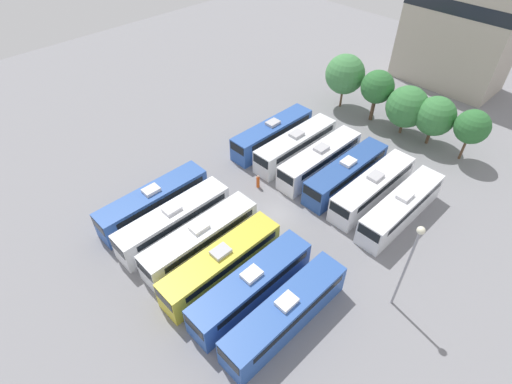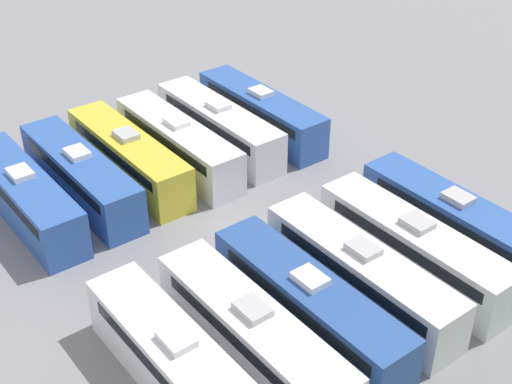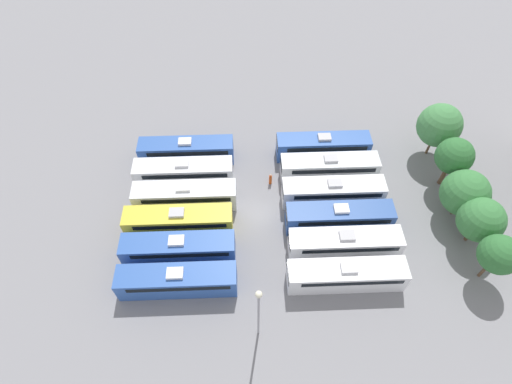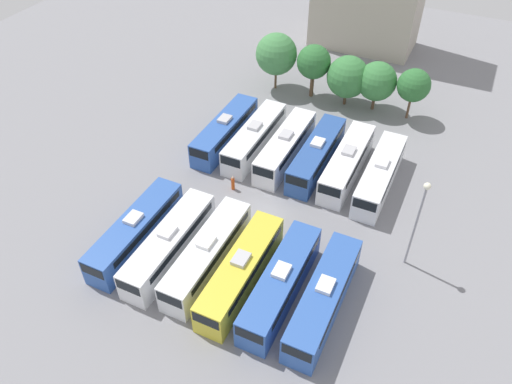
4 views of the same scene
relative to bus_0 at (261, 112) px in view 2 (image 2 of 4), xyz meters
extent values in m
plane|color=gray|center=(8.96, 8.77, -1.64)|extent=(119.05, 119.05, 0.00)
cube|color=#2D56A8|center=(0.00, -0.04, -0.14)|extent=(2.59, 11.85, 3.01)
cube|color=black|center=(0.00, 0.26, 0.68)|extent=(2.63, 10.07, 0.66)
cube|color=black|center=(0.00, -5.95, 0.69)|extent=(2.28, 0.08, 1.05)
cube|color=silver|center=(0.00, -0.04, 1.54)|extent=(1.20, 1.60, 0.35)
cube|color=silver|center=(3.63, -0.12, -0.14)|extent=(2.59, 11.85, 3.01)
cube|color=black|center=(3.63, 0.17, 0.68)|extent=(2.63, 10.07, 0.66)
cube|color=black|center=(3.63, -6.04, 0.69)|extent=(2.28, 0.08, 1.05)
cube|color=silver|center=(3.63, -0.12, 1.54)|extent=(1.20, 1.60, 0.35)
cube|color=silver|center=(7.24, 0.28, -0.14)|extent=(2.59, 11.85, 3.01)
cube|color=black|center=(7.24, 0.58, 0.68)|extent=(2.63, 10.07, 0.66)
cube|color=black|center=(7.24, -5.63, 0.69)|extent=(2.28, 0.08, 1.05)
cube|color=white|center=(7.24, 0.28, 1.54)|extent=(1.20, 1.60, 0.35)
cube|color=gold|center=(10.73, -0.16, -0.14)|extent=(2.59, 11.85, 3.01)
cube|color=black|center=(10.73, 0.13, 0.68)|extent=(2.63, 10.07, 0.66)
cube|color=black|center=(10.73, -6.08, 0.69)|extent=(2.28, 0.08, 1.05)
cube|color=#B2B2B7|center=(10.73, -0.16, 1.54)|extent=(1.20, 1.60, 0.35)
cube|color=#2D56A8|center=(14.22, 0.11, -0.14)|extent=(2.59, 11.85, 3.01)
cube|color=black|center=(14.22, 0.40, 0.68)|extent=(2.63, 10.07, 0.66)
cube|color=black|center=(14.22, -5.81, 0.69)|extent=(2.28, 0.08, 1.05)
cube|color=white|center=(14.22, 0.11, 1.54)|extent=(1.20, 1.60, 0.35)
cube|color=#2D56A8|center=(17.87, 0.27, -0.14)|extent=(2.59, 11.85, 3.01)
cube|color=black|center=(17.87, 0.57, 0.68)|extent=(2.63, 10.07, 0.66)
cube|color=white|center=(17.87, 0.27, 1.54)|extent=(1.20, 1.60, 0.35)
cube|color=#2D56A8|center=(-0.12, 17.40, -0.14)|extent=(2.59, 11.85, 3.01)
cube|color=black|center=(-0.12, 17.70, 0.68)|extent=(2.63, 10.07, 0.66)
cube|color=black|center=(-0.12, 11.49, 0.69)|extent=(2.28, 0.08, 1.05)
cube|color=#B2B2B7|center=(-0.12, 17.40, 1.54)|extent=(1.20, 1.60, 0.35)
cube|color=silver|center=(3.52, 17.65, -0.14)|extent=(2.59, 11.85, 3.01)
cube|color=black|center=(3.52, 17.95, 0.68)|extent=(2.63, 10.07, 0.66)
cube|color=black|center=(3.52, 11.74, 0.69)|extent=(2.28, 0.08, 1.05)
cube|color=#B2B2B7|center=(3.52, 17.65, 1.54)|extent=(1.20, 1.60, 0.35)
cube|color=silver|center=(7.29, 17.53, -0.14)|extent=(2.59, 11.85, 3.01)
cube|color=black|center=(7.29, 17.83, 0.68)|extent=(2.63, 10.07, 0.66)
cube|color=black|center=(7.29, 11.62, 0.69)|extent=(2.28, 0.08, 1.05)
cube|color=#B2B2B7|center=(7.29, 17.53, 1.54)|extent=(1.20, 1.60, 0.35)
cube|color=#284C93|center=(10.88, 17.67, -0.14)|extent=(2.59, 11.85, 3.01)
cube|color=black|center=(10.88, 17.96, 0.68)|extent=(2.63, 10.07, 0.66)
cube|color=black|center=(10.88, 11.75, 0.69)|extent=(2.28, 0.08, 1.05)
cube|color=white|center=(10.88, 17.67, 1.54)|extent=(1.20, 1.60, 0.35)
cube|color=white|center=(14.28, 17.69, -0.14)|extent=(2.59, 11.85, 3.01)
cube|color=black|center=(14.28, 17.99, 0.68)|extent=(2.63, 10.07, 0.66)
cube|color=black|center=(14.28, 11.78, 0.69)|extent=(2.28, 0.08, 1.05)
cube|color=#B2B2B7|center=(14.28, 17.69, 1.54)|extent=(1.20, 1.60, 0.35)
cube|color=silver|center=(17.93, 17.22, -0.14)|extent=(2.59, 11.85, 3.01)
cube|color=black|center=(17.93, 17.52, 0.68)|extent=(2.63, 10.07, 0.66)
cube|color=black|center=(17.93, 11.31, 0.69)|extent=(2.28, 0.08, 1.05)
cube|color=silver|center=(17.93, 17.22, 1.54)|extent=(1.20, 1.60, 0.35)
cylinder|color=#CC4C19|center=(4.46, 10.40, -0.94)|extent=(0.36, 0.36, 1.41)
sphere|color=tan|center=(4.46, 10.40, -0.11)|extent=(0.24, 0.24, 0.24)
camera|label=1|loc=(28.22, -13.03, 27.82)|focal=28.00mm
camera|label=2|loc=(28.56, 36.50, 22.75)|focal=50.00mm
camera|label=3|loc=(35.50, 7.46, 36.82)|focal=28.00mm
camera|label=4|loc=(23.29, -23.77, 32.62)|focal=35.00mm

